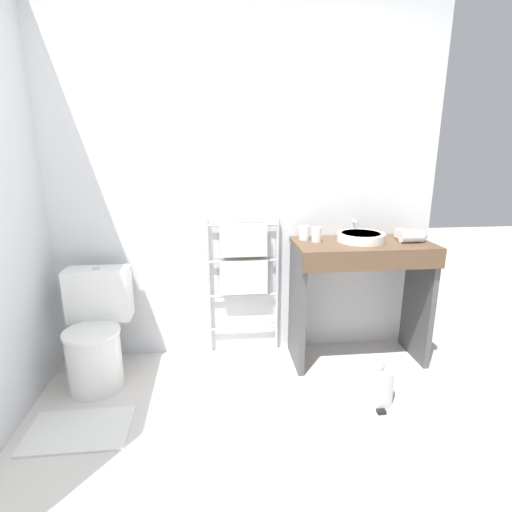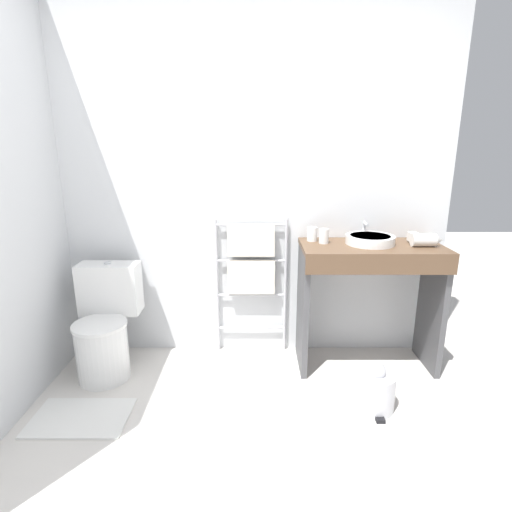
{
  "view_description": "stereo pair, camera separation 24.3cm",
  "coord_description": "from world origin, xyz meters",
  "px_view_note": "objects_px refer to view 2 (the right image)",
  "views": [
    {
      "loc": [
        -0.19,
        -1.31,
        1.54
      ],
      "look_at": [
        0.06,
        1.03,
        0.9
      ],
      "focal_mm": 28.0,
      "sensor_mm": 36.0,
      "label": 1
    },
    {
      "loc": [
        0.05,
        -1.32,
        1.54
      ],
      "look_at": [
        0.06,
        1.03,
        0.9
      ],
      "focal_mm": 28.0,
      "sensor_mm": 36.0,
      "label": 2
    }
  ],
  "objects_px": {
    "cup_near_wall": "(311,234)",
    "cup_near_edge": "(323,236)",
    "toilet": "(104,327)",
    "towel_radiator": "(250,266)",
    "sink_basin": "(369,239)",
    "hair_dryer": "(423,239)",
    "trash_bin": "(374,390)"
  },
  "relations": [
    {
      "from": "hair_dryer",
      "to": "trash_bin",
      "type": "height_order",
      "value": "hair_dryer"
    },
    {
      "from": "sink_basin",
      "to": "hair_dryer",
      "type": "bearing_deg",
      "value": -9.57
    },
    {
      "from": "sink_basin",
      "to": "trash_bin",
      "type": "xyz_separation_m",
      "value": [
        -0.06,
        -0.55,
        -0.8
      ]
    },
    {
      "from": "trash_bin",
      "to": "cup_near_edge",
      "type": "bearing_deg",
      "value": 113.9
    },
    {
      "from": "sink_basin",
      "to": "cup_near_wall",
      "type": "relative_size",
      "value": 3.37
    },
    {
      "from": "cup_near_edge",
      "to": "trash_bin",
      "type": "height_order",
      "value": "cup_near_edge"
    },
    {
      "from": "toilet",
      "to": "trash_bin",
      "type": "relative_size",
      "value": 2.49
    },
    {
      "from": "towel_radiator",
      "to": "cup_near_wall",
      "type": "distance_m",
      "value": 0.51
    },
    {
      "from": "cup_near_wall",
      "to": "hair_dryer",
      "type": "bearing_deg",
      "value": -11.56
    },
    {
      "from": "toilet",
      "to": "trash_bin",
      "type": "distance_m",
      "value": 1.83
    },
    {
      "from": "towel_radiator",
      "to": "sink_basin",
      "type": "height_order",
      "value": "towel_radiator"
    },
    {
      "from": "cup_near_wall",
      "to": "trash_bin",
      "type": "bearing_deg",
      "value": -63.17
    },
    {
      "from": "towel_radiator",
      "to": "sink_basin",
      "type": "xyz_separation_m",
      "value": [
        0.82,
        -0.16,
        0.24
      ]
    },
    {
      "from": "cup_near_wall",
      "to": "cup_near_edge",
      "type": "bearing_deg",
      "value": -44.36
    },
    {
      "from": "toilet",
      "to": "towel_radiator",
      "type": "xyz_separation_m",
      "value": [
        1.01,
        0.28,
        0.35
      ]
    },
    {
      "from": "cup_near_wall",
      "to": "cup_near_edge",
      "type": "distance_m",
      "value": 0.1
    },
    {
      "from": "toilet",
      "to": "cup_near_edge",
      "type": "distance_m",
      "value": 1.63
    },
    {
      "from": "towel_radiator",
      "to": "trash_bin",
      "type": "bearing_deg",
      "value": -43.18
    },
    {
      "from": "sink_basin",
      "to": "hair_dryer",
      "type": "xyz_separation_m",
      "value": [
        0.35,
        -0.06,
        0.01
      ]
    },
    {
      "from": "towel_radiator",
      "to": "hair_dryer",
      "type": "height_order",
      "value": "towel_radiator"
    },
    {
      "from": "toilet",
      "to": "sink_basin",
      "type": "xyz_separation_m",
      "value": [
        1.82,
        0.12,
        0.59
      ]
    },
    {
      "from": "sink_basin",
      "to": "hair_dryer",
      "type": "height_order",
      "value": "hair_dryer"
    },
    {
      "from": "trash_bin",
      "to": "sink_basin",
      "type": "bearing_deg",
      "value": 83.88
    },
    {
      "from": "cup_near_edge",
      "to": "hair_dryer",
      "type": "distance_m",
      "value": 0.66
    },
    {
      "from": "cup_near_edge",
      "to": "hair_dryer",
      "type": "height_order",
      "value": "cup_near_edge"
    },
    {
      "from": "towel_radiator",
      "to": "sink_basin",
      "type": "distance_m",
      "value": 0.86
    },
    {
      "from": "cup_near_wall",
      "to": "hair_dryer",
      "type": "relative_size",
      "value": 0.47
    },
    {
      "from": "towel_radiator",
      "to": "hair_dryer",
      "type": "bearing_deg",
      "value": -10.56
    },
    {
      "from": "toilet",
      "to": "cup_near_edge",
      "type": "xyz_separation_m",
      "value": [
        1.51,
        0.15,
        0.61
      ]
    },
    {
      "from": "sink_basin",
      "to": "cup_near_wall",
      "type": "bearing_deg",
      "value": 166.68
    },
    {
      "from": "toilet",
      "to": "cup_near_wall",
      "type": "xyz_separation_m",
      "value": [
        1.44,
        0.21,
        0.61
      ]
    },
    {
      "from": "hair_dryer",
      "to": "trash_bin",
      "type": "bearing_deg",
      "value": -129.35
    }
  ]
}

